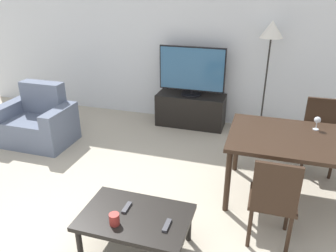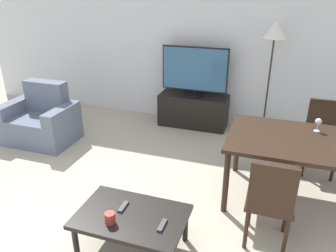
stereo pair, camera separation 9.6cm
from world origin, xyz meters
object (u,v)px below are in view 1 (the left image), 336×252
object	(u,v)px
coffee_table	(135,219)
remote_secondary	(127,207)
armchair	(38,123)
cup_white_near	(114,219)
remote_primary	(167,225)
dining_chair_near	(273,198)
floor_lamp	(271,37)
tv_stand	(191,110)
wine_glass_left	(317,121)
dining_chair_far	(319,131)
tv	(192,71)
dining_table	(303,145)

from	to	relation	value
coffee_table	remote_secondary	size ratio (longest dim) A/B	6.19
armchair	cup_white_near	distance (m)	2.67
coffee_table	remote_primary	world-z (taller)	remote_primary
dining_chair_near	floor_lamp	size ratio (longest dim) A/B	0.52
tv_stand	wine_glass_left	size ratio (longest dim) A/B	7.44
wine_glass_left	armchair	bearing A→B (deg)	178.19
dining_chair_far	remote_primary	size ratio (longest dim) A/B	5.90
remote_secondary	tv	bearing A→B (deg)	91.83
dining_table	floor_lamp	bearing A→B (deg)	105.36
tv	wine_glass_left	distance (m)	2.16
remote_secondary	dining_chair_far	bearing A→B (deg)	47.98
coffee_table	remote_secondary	world-z (taller)	remote_secondary
dining_table	remote_primary	world-z (taller)	dining_table
tv	dining_chair_near	distance (m)	2.76
coffee_table	dining_table	xyz separation A→B (m)	(1.36, 1.19, 0.33)
tv_stand	floor_lamp	world-z (taller)	floor_lamp
remote_primary	wine_glass_left	size ratio (longest dim) A/B	1.03
tv_stand	remote_secondary	size ratio (longest dim) A/B	7.25
dining_table	remote_primary	xyz separation A→B (m)	(-1.06, -1.24, -0.28)
coffee_table	dining_chair_near	xyz separation A→B (m)	(1.10, 0.41, 0.17)
armchair	coffee_table	distance (m)	2.67
coffee_table	wine_glass_left	bearing A→B (deg)	44.30
remote_primary	remote_secondary	distance (m)	0.42
remote_secondary	remote_primary	bearing A→B (deg)	-15.96
coffee_table	dining_chair_near	world-z (taller)	dining_chair_near
coffee_table	cup_white_near	world-z (taller)	cup_white_near
remote_primary	cup_white_near	xyz separation A→B (m)	(-0.41, -0.10, 0.04)
dining_chair_far	remote_primary	xyz separation A→B (m)	(-1.32, -2.03, -0.12)
armchair	dining_table	size ratio (longest dim) A/B	0.67
tv	wine_glass_left	bearing A→B (deg)	-39.09
dining_chair_far	remote_secondary	size ratio (longest dim) A/B	5.90
dining_chair_near	dining_table	bearing A→B (deg)	71.60
remote_primary	cup_white_near	world-z (taller)	cup_white_near
dining_chair_near	cup_white_near	bearing A→B (deg)	-155.35
coffee_table	dining_chair_far	world-z (taller)	dining_chair_far
floor_lamp	cup_white_near	size ratio (longest dim) A/B	17.19
armchair	tv	size ratio (longest dim) A/B	0.97
dining_chair_far	armchair	bearing A→B (deg)	-173.77
remote_secondary	wine_glass_left	distance (m)	2.16
tv	dining_table	xyz separation A→B (m)	(1.55, -1.62, -0.24)
dining_chair_far	remote_primary	bearing A→B (deg)	-123.12
tv	dining_chair_far	distance (m)	2.04
tv_stand	floor_lamp	bearing A→B (deg)	-0.49
dining_chair_near	remote_secondary	distance (m)	1.26
coffee_table	cup_white_near	bearing A→B (deg)	-128.45
tv_stand	tv	distance (m)	0.64
floor_lamp	remote_primary	world-z (taller)	floor_lamp
dining_table	wine_glass_left	bearing A→B (deg)	63.55
dining_chair_far	dining_table	bearing A→B (deg)	-108.40
dining_table	tv	bearing A→B (deg)	133.76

